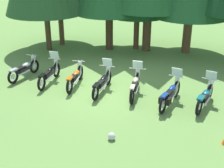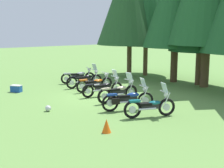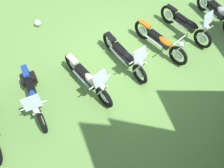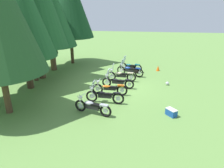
% 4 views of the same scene
% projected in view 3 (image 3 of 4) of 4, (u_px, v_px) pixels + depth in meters
% --- Properties ---
extents(ground_plane, '(80.00, 80.00, 0.00)m').
position_uv_depth(ground_plane, '(122.00, 66.00, 7.58)').
color(ground_plane, '#608C42').
extents(motorcycle_0, '(0.79, 2.16, 0.99)m').
position_uv_depth(motorcycle_0, '(218.00, 12.00, 8.41)').
color(motorcycle_0, black).
rests_on(motorcycle_0, ground_plane).
extents(motorcycle_1, '(0.62, 2.35, 1.37)m').
position_uv_depth(motorcycle_1, '(186.00, 25.00, 8.00)').
color(motorcycle_1, black).
rests_on(motorcycle_1, ground_plane).
extents(motorcycle_2, '(0.62, 2.34, 1.02)m').
position_uv_depth(motorcycle_2, '(160.00, 41.00, 7.60)').
color(motorcycle_2, black).
rests_on(motorcycle_2, ground_plane).
extents(motorcycle_3, '(0.73, 2.35, 1.35)m').
position_uv_depth(motorcycle_3, '(124.00, 56.00, 7.23)').
color(motorcycle_3, black).
rests_on(motorcycle_3, ground_plane).
extents(motorcycle_4, '(0.74, 2.31, 1.38)m').
position_uv_depth(motorcycle_4, '(88.00, 79.00, 6.72)').
color(motorcycle_4, black).
rests_on(motorcycle_4, ground_plane).
extents(motorcycle_5, '(0.96, 2.30, 1.39)m').
position_uv_depth(motorcycle_5, '(33.00, 94.00, 6.41)').
color(motorcycle_5, black).
rests_on(motorcycle_5, ground_plane).
extents(dropped_helmet, '(0.26, 0.26, 0.26)m').
position_uv_depth(dropped_helmet, '(38.00, 23.00, 8.54)').
color(dropped_helmet, silver).
rests_on(dropped_helmet, ground_plane).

